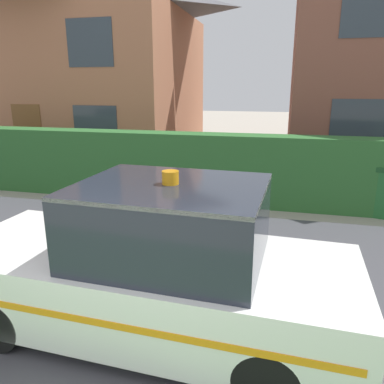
% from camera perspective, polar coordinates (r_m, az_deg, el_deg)
% --- Properties ---
extents(road_strip, '(28.00, 5.29, 0.01)m').
position_cam_1_polar(road_strip, '(5.68, -1.56, -11.88)').
color(road_strip, '#424247').
rests_on(road_strip, ground).
extents(garden_hedge, '(15.01, 0.67, 1.60)m').
position_cam_1_polar(garden_hedge, '(8.65, 4.53, 3.50)').
color(garden_hedge, '#2D662D').
rests_on(garden_hedge, ground).
extents(police_car, '(4.45, 1.87, 1.84)m').
position_cam_1_polar(police_car, '(4.11, -5.75, -11.46)').
color(police_car, black).
rests_on(police_car, road_strip).
extents(house_left, '(8.69, 6.92, 6.84)m').
position_cam_1_polar(house_left, '(15.61, -16.89, 18.32)').
color(house_left, '#A86B4C').
rests_on(house_left, ground).
extents(wheelie_bin, '(0.78, 0.85, 1.07)m').
position_cam_1_polar(wheelie_bin, '(8.82, 27.23, 0.26)').
color(wheelie_bin, '#23662D').
rests_on(wheelie_bin, ground).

